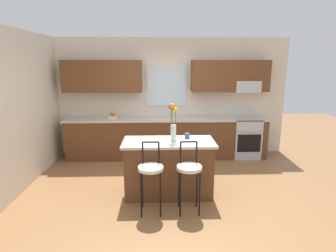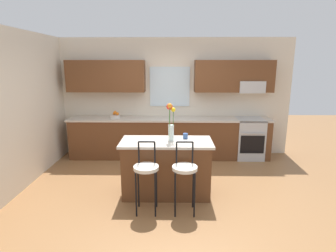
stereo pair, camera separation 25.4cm
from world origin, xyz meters
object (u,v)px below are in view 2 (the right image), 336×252
(oven_range, at_px, (249,138))
(kitchen_island, at_px, (166,168))
(flower_vase, at_px, (171,121))
(fruit_bowl_oranges, at_px, (115,116))
(bar_stool_middle, at_px, (185,171))
(bar_stool_near, at_px, (146,171))
(mug_ceramic, at_px, (185,136))

(oven_range, bearing_deg, kitchen_island, -135.03)
(flower_vase, relative_size, fruit_bowl_oranges, 2.54)
(kitchen_island, bearing_deg, oven_range, 44.97)
(bar_stool_middle, bearing_deg, fruit_bowl_oranges, 121.40)
(bar_stool_near, xyz_separation_m, bar_stool_middle, (0.55, 0.00, 0.00))
(flower_vase, height_order, mug_ceramic, flower_vase)
(kitchen_island, height_order, flower_vase, flower_vase)
(oven_range, xyz_separation_m, bar_stool_near, (-2.12, -2.40, 0.18))
(bar_stool_near, relative_size, flower_vase, 1.71)
(kitchen_island, distance_m, mug_ceramic, 0.61)
(bar_stool_middle, xyz_separation_m, fruit_bowl_oranges, (-1.48, 2.43, 0.33))
(mug_ceramic, bearing_deg, fruit_bowl_oranges, 131.23)
(bar_stool_middle, relative_size, mug_ceramic, 11.58)
(bar_stool_near, relative_size, bar_stool_middle, 1.00)
(kitchen_island, xyz_separation_m, bar_stool_near, (-0.28, -0.56, 0.17))
(bar_stool_near, height_order, bar_stool_middle, same)
(kitchen_island, xyz_separation_m, bar_stool_middle, (0.28, -0.56, 0.17))
(bar_stool_middle, height_order, mug_ceramic, bar_stool_middle)
(bar_stool_near, bearing_deg, oven_range, 48.54)
(bar_stool_middle, bearing_deg, kitchen_island, 116.33)
(bar_stool_near, height_order, flower_vase, flower_vase)
(kitchen_island, relative_size, flower_vase, 2.41)
(kitchen_island, distance_m, bar_stool_middle, 0.64)
(bar_stool_middle, distance_m, flower_vase, 0.86)
(fruit_bowl_oranges, bearing_deg, mug_ceramic, -48.77)
(bar_stool_middle, bearing_deg, bar_stool_near, 180.00)
(flower_vase, xyz_separation_m, mug_ceramic, (0.24, 0.11, -0.27))
(oven_range, xyz_separation_m, kitchen_island, (-1.84, -1.84, 0.00))
(bar_stool_near, bearing_deg, mug_ceramic, 49.88)
(kitchen_island, distance_m, bar_stool_near, 0.64)
(bar_stool_near, bearing_deg, kitchen_island, 63.67)
(bar_stool_middle, distance_m, mug_ceramic, 0.77)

